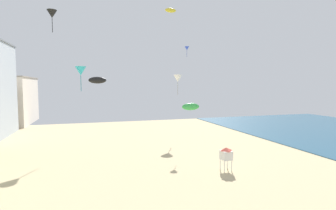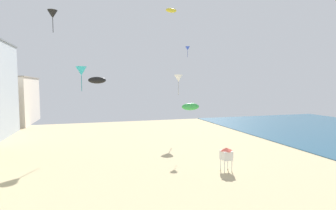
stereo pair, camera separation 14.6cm
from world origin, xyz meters
name	(u,v)px [view 1 (the left image)]	position (x,y,z in m)	size (l,w,h in m)	color
lifeguard_stand	(226,154)	(10.40, 17.75, 1.84)	(1.10, 1.10, 2.55)	white
kite_cyan_delta	(81,71)	(-5.08, 34.03, 11.55)	(1.63, 1.63, 3.71)	#2DB7CC
kite_white_delta	(178,78)	(11.77, 37.90, 10.69)	(1.64, 1.64, 3.72)	white
kite_green_parafoil	(191,107)	(4.92, 14.70, 7.43)	(1.67, 0.46, 0.65)	green
kite_yellow_parafoil_2	(171,10)	(9.45, 35.03, 21.98)	(1.89, 0.53, 0.74)	yellow
kite_blue_delta	(187,48)	(13.36, 37.46, 16.17)	(0.83, 0.83, 1.88)	blue
kite_black_delta	(52,14)	(-8.00, 27.63, 18.00)	(1.18, 1.18, 2.67)	black
kite_black_parafoil	(97,80)	(-3.23, 13.60, 9.75)	(1.33, 0.37, 0.52)	black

